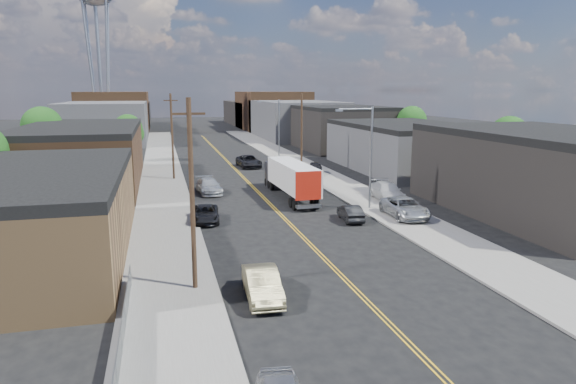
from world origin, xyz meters
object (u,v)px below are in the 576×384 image
car_left_b (262,284)px  car_right_lot_c (315,168)px  car_ahead_truck (249,161)px  car_right_oncoming (350,213)px  car_right_lot_b (387,191)px  car_left_d (209,186)px  semi_truck (289,177)px  car_right_lot_a (405,208)px  car_left_c (205,214)px

car_left_b → car_right_lot_c: bearing=71.9°
car_left_b → car_right_lot_c: (13.83, 36.02, 0.14)m
car_left_b → car_ahead_truck: car_ahead_truck is taller
car_right_oncoming → car_right_lot_b: (6.00, 6.04, 0.32)m
car_left_d → car_ahead_truck: 18.39m
semi_truck → car_right_lot_b: 9.56m
car_right_lot_a → car_ahead_truck: car_right_lot_a is taller
semi_truck → car_left_d: (-7.56, 3.65, -1.26)m
car_right_lot_b → car_ahead_truck: car_right_lot_b is taller
car_ahead_truck → car_left_c: bearing=-109.6°
car_left_b → car_right_lot_b: 25.49m
car_left_c → car_ahead_truck: car_ahead_truck is taller
car_left_d → car_right_lot_b: car_right_lot_b is taller
car_right_lot_a → car_left_b: bearing=-134.5°
car_left_c → car_right_lot_a: bearing=-5.9°
semi_truck → car_right_oncoming: size_ratio=3.48×
semi_truck → car_right_lot_c: semi_truck is taller
car_right_oncoming → car_right_lot_a: car_right_lot_a is taller
semi_truck → car_right_oncoming: semi_truck is taller
car_right_lot_b → car_ahead_truck: bearing=116.1°
car_right_lot_b → car_left_d: bearing=159.9°
semi_truck → car_left_b: bearing=-109.3°
car_left_d → car_right_lot_a: car_right_lot_a is taller
semi_truck → car_right_lot_a: bearing=-59.4°
car_left_d → car_right_lot_c: 16.06m
car_right_oncoming → car_left_d: bearing=-49.0°
car_left_c → car_right_oncoming: bearing=-7.6°
car_right_lot_a → car_right_lot_c: car_right_lot_a is taller
semi_truck → car_left_b: (-7.56, -24.20, -1.25)m
car_right_lot_c → car_ahead_truck: car_right_lot_c is taller
semi_truck → car_right_lot_b: size_ratio=2.44×
car_right_lot_a → car_left_d: bearing=138.0°
car_left_b → car_right_oncoming: 17.04m
semi_truck → car_ahead_truck: 20.66m
semi_truck → car_right_lot_a: semi_truck is taller
car_right_oncoming → car_right_lot_a: bearing=179.4°
car_left_c → car_right_oncoming: 11.67m
car_left_d → car_right_oncoming: bearing=-59.7°
car_left_d → car_right_lot_b: size_ratio=0.93×
car_left_d → car_ahead_truck: car_ahead_truck is taller
car_left_d → car_right_lot_b: bearing=-31.8°
car_left_c → car_ahead_truck: (8.47, 28.53, 0.16)m
car_right_lot_c → car_right_oncoming: bearing=-82.0°
car_left_c → car_left_d: bearing=87.8°
car_right_oncoming → car_right_lot_c: bearing=-94.2°
car_left_c → car_right_oncoming: (11.40, -2.49, -0.01)m
car_right_lot_a → car_ahead_truck: size_ratio=0.97×
car_left_d → car_right_lot_c: bearing=25.4°
car_right_lot_a → car_ahead_truck: 32.38m
car_right_oncoming → car_right_lot_a: (4.52, -0.49, 0.29)m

